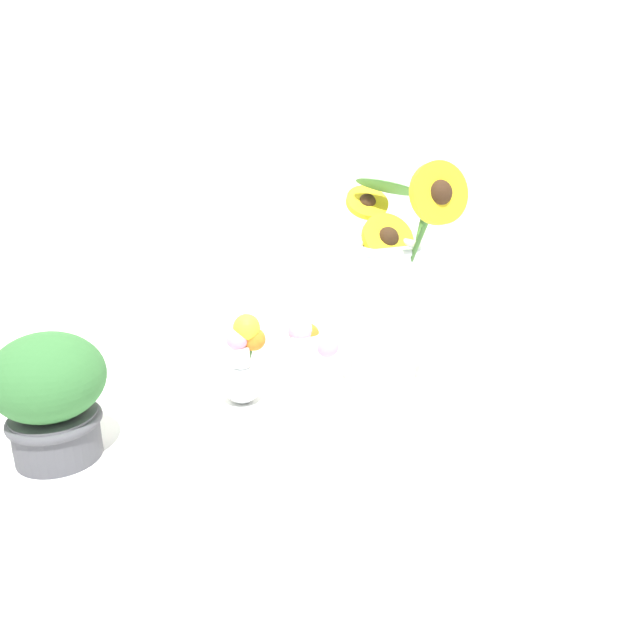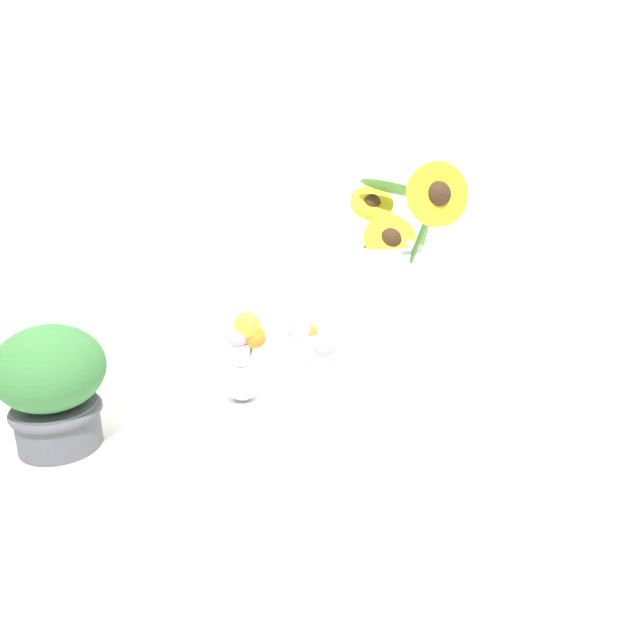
{
  "view_description": "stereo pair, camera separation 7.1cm",
  "coord_description": "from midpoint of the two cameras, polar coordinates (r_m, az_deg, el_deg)",
  "views": [
    {
      "loc": [
        -0.31,
        -0.73,
        0.48
      ],
      "look_at": [
        -0.01,
        0.12,
        0.16
      ],
      "focal_mm": 35.0,
      "sensor_mm": 36.0,
      "label": 1
    },
    {
      "loc": [
        -0.24,
        -0.75,
        0.48
      ],
      "look_at": [
        -0.01,
        0.12,
        0.16
      ],
      "focal_mm": 35.0,
      "sensor_mm": 36.0,
      "label": 2
    }
  ],
  "objects": [
    {
      "name": "serving_tray",
      "position": [
        1.01,
        -2.02,
        -7.71
      ],
      "size": [
        0.47,
        0.47,
        0.02
      ],
      "color": "white",
      "rests_on": "ground_plane"
    },
    {
      "name": "vase_bulb_right",
      "position": [
        0.98,
        -9.05,
        -3.93
      ],
      "size": [
        0.07,
        0.06,
        0.14
      ],
      "color": "white",
      "rests_on": "serving_tray"
    },
    {
      "name": "mason_jar_sunflowers",
      "position": [
        0.96,
        4.25,
        1.54
      ],
      "size": [
        0.19,
        0.21,
        0.38
      ],
      "color": "silver",
      "rests_on": "serving_tray"
    },
    {
      "name": "ground_plane",
      "position": [
        0.92,
        0.68,
        -11.55
      ],
      "size": [
        6.0,
        6.0,
        0.0
      ],
      "primitive_type": "plane",
      "color": "white"
    },
    {
      "name": "vase_small_center",
      "position": [
        0.95,
        -2.55,
        -4.21
      ],
      "size": [
        0.08,
        0.09,
        0.14
      ],
      "color": "white",
      "rests_on": "serving_tray"
    },
    {
      "name": "potted_plant",
      "position": [
        0.94,
        -25.46,
        -6.12
      ],
      "size": [
        0.15,
        0.15,
        0.18
      ],
      "color": "#4C4C51",
      "rests_on": "ground_plane"
    }
  ]
}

